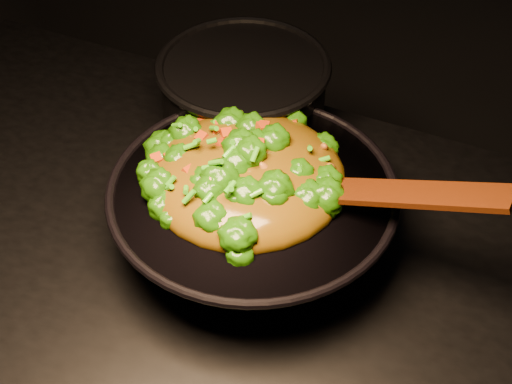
% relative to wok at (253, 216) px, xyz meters
% --- Properties ---
extents(wok, '(0.42, 0.42, 0.10)m').
position_rel_wok_xyz_m(wok, '(0.00, 0.00, 0.00)').
color(wok, black).
rests_on(wok, stovetop).
extents(stir_fry, '(0.26, 0.26, 0.09)m').
position_rel_wok_xyz_m(stir_fry, '(-0.01, 0.01, 0.10)').
color(stir_fry, '#226006').
rests_on(stir_fry, wok).
extents(spatula, '(0.28, 0.06, 0.12)m').
position_rel_wok_xyz_m(spatula, '(0.17, 0.01, 0.10)').
color(spatula, '#3A1007').
rests_on(spatula, wok).
extents(back_pot, '(0.33, 0.33, 0.14)m').
position_rel_wok_xyz_m(back_pot, '(-0.11, 0.20, 0.02)').
color(back_pot, black).
rests_on(back_pot, stovetop).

